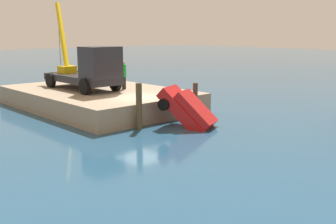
# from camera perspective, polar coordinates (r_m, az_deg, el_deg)

# --- Properties ---
(ground) EXTENTS (200.00, 200.00, 0.00)m
(ground) POSITION_cam_1_polar(r_m,az_deg,el_deg) (24.20, -3.81, -0.79)
(ground) COLOR navy
(dock) EXTENTS (12.82, 8.46, 1.24)m
(dock) POSITION_cam_1_polar(r_m,az_deg,el_deg) (27.75, -9.84, 1.92)
(dock) COLOR gray
(dock) RESTS_ON ground
(crane_truck) EXTENTS (9.23, 3.12, 6.05)m
(crane_truck) POSITION_cam_1_polar(r_m,az_deg,el_deg) (27.06, -11.17, 5.98)
(crane_truck) COLOR black
(crane_truck) RESTS_ON dock
(dock_worker) EXTENTS (0.34, 0.34, 1.88)m
(dock_worker) POSITION_cam_1_polar(r_m,az_deg,el_deg) (27.45, -6.26, 5.25)
(dock_worker) COLOR #2A2A2A
(dock_worker) RESTS_ON dock
(salvaged_car) EXTENTS (3.96, 3.03, 3.39)m
(salvaged_car) POSITION_cam_1_polar(r_m,az_deg,el_deg) (21.72, 3.59, -0.63)
(salvaged_car) COLOR red
(salvaged_car) RESTS_ON ground
(piling_near) EXTENTS (0.32, 0.32, 2.43)m
(piling_near) POSITION_cam_1_polar(r_m,az_deg,el_deg) (21.15, -4.11, 0.82)
(piling_near) COLOR brown
(piling_near) RESTS_ON ground
(piling_mid) EXTENTS (0.29, 0.29, 2.11)m
(piling_mid) POSITION_cam_1_polar(r_m,az_deg,el_deg) (23.87, 3.85, 1.62)
(piling_mid) COLOR #4F3D30
(piling_mid) RESTS_ON ground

